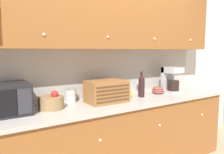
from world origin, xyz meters
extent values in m
cube|color=silver|center=(0.00, 0.03, 1.30)|extent=(5.60, 0.06, 2.60)
cube|color=#935628|center=(0.00, -0.32, 0.43)|extent=(3.20, 0.63, 0.86)
cube|color=#B7B2A8|center=(0.00, -0.33, 0.88)|extent=(3.22, 0.66, 0.04)
sphere|color=white|center=(-0.40, -0.64, 0.62)|extent=(0.03, 0.03, 0.03)
sphere|color=white|center=(0.40, -0.64, 0.62)|extent=(0.03, 0.03, 0.03)
sphere|color=white|center=(1.20, -0.64, 0.62)|extent=(0.03, 0.03, 0.03)
cube|color=#B7B2A8|center=(0.00, -0.01, 1.21)|extent=(3.20, 0.01, 0.61)
cube|color=#935628|center=(0.21, -0.17, 1.88)|extent=(2.78, 0.35, 0.73)
sphere|color=white|center=(-0.83, -0.35, 1.64)|extent=(0.03, 0.03, 0.03)
sphere|color=white|center=(-0.14, -0.35, 1.64)|extent=(0.03, 0.03, 0.03)
sphere|color=white|center=(0.56, -0.35, 1.64)|extent=(0.03, 0.03, 0.03)
sphere|color=white|center=(1.25, -0.35, 1.64)|extent=(0.03, 0.03, 0.03)
cube|color=#2D2D33|center=(-1.04, -0.41, 1.05)|extent=(0.12, 0.01, 0.23)
cylinder|color=#937047|center=(-0.76, -0.26, 0.97)|extent=(0.26, 0.26, 0.13)
sphere|color=red|center=(-0.73, -0.28, 1.06)|extent=(0.08, 0.08, 0.08)
cylinder|color=silver|center=(-0.49, -0.10, 0.98)|extent=(0.12, 0.12, 0.15)
cylinder|color=gray|center=(-0.49, -0.10, 1.06)|extent=(0.13, 0.13, 0.01)
cube|color=#996033|center=(-0.13, -0.31, 1.03)|extent=(0.45, 0.30, 0.25)
cube|color=#54351C|center=(-0.13, -0.46, 0.95)|extent=(0.42, 0.01, 0.02)
cube|color=#54351C|center=(-0.13, -0.46, 0.99)|extent=(0.42, 0.01, 0.02)
cube|color=#54351C|center=(-0.13, -0.46, 1.03)|extent=(0.42, 0.01, 0.02)
cube|color=#54351C|center=(-0.13, -0.46, 1.07)|extent=(0.42, 0.01, 0.02)
cube|color=#54351C|center=(-0.13, -0.46, 1.11)|extent=(0.42, 0.01, 0.02)
cylinder|color=gold|center=(0.20, -0.28, 0.95)|extent=(0.09, 0.09, 0.09)
torus|color=gold|center=(0.25, -0.28, 0.95)|extent=(0.01, 0.06, 0.06)
cylinder|color=black|center=(0.39, -0.30, 1.02)|extent=(0.08, 0.08, 0.22)
sphere|color=black|center=(0.39, -0.30, 1.13)|extent=(0.08, 0.08, 0.08)
cylinder|color=black|center=(0.39, -0.30, 1.19)|extent=(0.03, 0.03, 0.08)
cylinder|color=silver|center=(0.54, -0.08, 0.91)|extent=(0.07, 0.07, 0.01)
cylinder|color=silver|center=(0.54, -0.08, 0.95)|extent=(0.01, 0.01, 0.08)
ellipsoid|color=silver|center=(0.54, -0.08, 1.05)|extent=(0.08, 0.08, 0.12)
ellipsoid|color=#9E473D|center=(0.74, -0.25, 0.93)|extent=(0.17, 0.17, 0.04)
ellipsoid|color=#9E473D|center=(0.74, -0.25, 0.95)|extent=(0.16, 0.16, 0.04)
ellipsoid|color=#9E473D|center=(0.74, -0.25, 0.98)|extent=(0.15, 0.15, 0.04)
cube|color=#B7B7BC|center=(0.96, -0.30, 0.92)|extent=(0.22, 0.24, 0.03)
cylinder|color=black|center=(0.96, -0.32, 1.01)|extent=(0.16, 0.16, 0.14)
cube|color=#B7B7BC|center=(0.96, -0.21, 1.08)|extent=(0.22, 0.05, 0.36)
cube|color=#B7B7BC|center=(0.96, -0.30, 1.22)|extent=(0.22, 0.24, 0.08)
camera|label=1|loc=(-1.40, -2.43, 1.49)|focal=35.00mm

